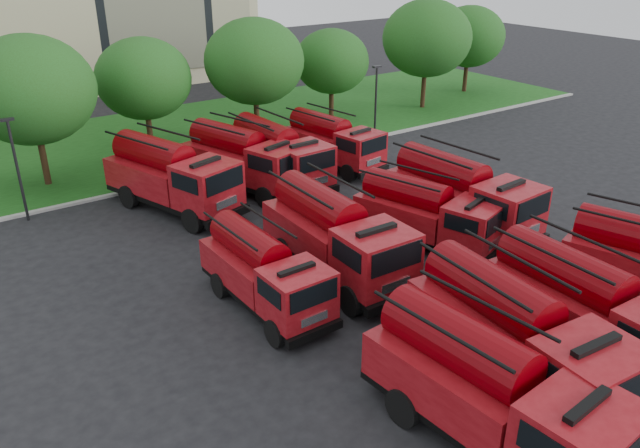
# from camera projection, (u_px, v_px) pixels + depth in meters

# --- Properties ---
(ground) EXTENTS (140.00, 140.00, 0.00)m
(ground) POSITION_uv_depth(u_px,v_px,m) (422.00, 313.00, 23.05)
(ground) COLOR black
(ground) RESTS_ON ground
(lawn) EXTENTS (70.00, 16.00, 0.12)m
(lawn) POSITION_uv_depth(u_px,v_px,m) (155.00, 140.00, 42.30)
(lawn) COLOR #164412
(lawn) RESTS_ON ground
(curb) EXTENTS (70.00, 0.30, 0.14)m
(curb) POSITION_uv_depth(u_px,v_px,m) (208.00, 174.00, 36.29)
(curb) COLOR gray
(curb) RESTS_ON ground
(tree_2) EXTENTS (6.72, 6.72, 8.22)m
(tree_2) POSITION_uv_depth(u_px,v_px,m) (30.00, 90.00, 32.56)
(tree_2) COLOR #382314
(tree_2) RESTS_ON ground
(tree_3) EXTENTS (5.88, 5.88, 7.19)m
(tree_3) POSITION_uv_depth(u_px,v_px,m) (143.00, 79.00, 38.35)
(tree_3) COLOR #382314
(tree_3) RESTS_ON ground
(tree_4) EXTENTS (6.55, 6.55, 8.01)m
(tree_4) POSITION_uv_depth(u_px,v_px,m) (254.00, 61.00, 40.67)
(tree_4) COLOR #382314
(tree_4) RESTS_ON ground
(tree_5) EXTENTS (5.46, 5.46, 6.68)m
(tree_5) POSITION_uv_depth(u_px,v_px,m) (332.00, 61.00, 45.44)
(tree_5) COLOR #382314
(tree_5) RESTS_ON ground
(tree_6) EXTENTS (6.89, 6.89, 8.42)m
(tree_6) POSITION_uv_depth(u_px,v_px,m) (427.00, 38.00, 48.03)
(tree_6) COLOR #382314
(tree_6) RESTS_ON ground
(tree_7) EXTENTS (6.05, 6.05, 7.39)m
(tree_7) POSITION_uv_depth(u_px,v_px,m) (469.00, 37.00, 53.46)
(tree_7) COLOR #382314
(tree_7) RESTS_ON ground
(lamp_post_0) EXTENTS (0.60, 0.25, 5.11)m
(lamp_post_0) POSITION_uv_depth(u_px,v_px,m) (17.00, 164.00, 29.36)
(lamp_post_0) COLOR black
(lamp_post_0) RESTS_ON ground
(lamp_post_1) EXTENTS (0.60, 0.25, 5.11)m
(lamp_post_1) POSITION_uv_depth(u_px,v_px,m) (376.00, 100.00, 40.86)
(lamp_post_1) COLOR black
(lamp_post_1) RESTS_ON ground
(fire_truck_0) EXTENTS (3.20, 7.72, 3.44)m
(fire_truck_0) POSITION_uv_depth(u_px,v_px,m) (490.00, 392.00, 16.47)
(fire_truck_0) COLOR black
(fire_truck_0) RESTS_ON ground
(fire_truck_1) EXTENTS (3.34, 7.88, 3.50)m
(fire_truck_1) POSITION_uv_depth(u_px,v_px,m) (516.00, 336.00, 18.71)
(fire_truck_1) COLOR black
(fire_truck_1) RESTS_ON ground
(fire_truck_2) EXTENTS (3.00, 7.63, 3.43)m
(fire_truck_2) POSITION_uv_depth(u_px,v_px,m) (590.00, 309.00, 20.10)
(fire_truck_2) COLOR black
(fire_truck_2) RESTS_ON ground
(fire_truck_4) EXTENTS (2.47, 6.48, 2.93)m
(fire_truck_4) POSITION_uv_depth(u_px,v_px,m) (264.00, 272.00, 22.87)
(fire_truck_4) COLOR black
(fire_truck_4) RESTS_ON ground
(fire_truck_5) EXTENTS (3.02, 7.79, 3.51)m
(fire_truck_5) POSITION_uv_depth(u_px,v_px,m) (336.00, 236.00, 24.96)
(fire_truck_5) COLOR black
(fire_truck_5) RESTS_ON ground
(fire_truck_6) EXTENTS (4.03, 7.04, 3.04)m
(fire_truck_6) POSITION_uv_depth(u_px,v_px,m) (426.00, 214.00, 27.48)
(fire_truck_6) COLOR black
(fire_truck_6) RESTS_ON ground
(fire_truck_7) EXTENTS (3.23, 7.86, 3.51)m
(fire_truck_7) POSITION_uv_depth(u_px,v_px,m) (461.00, 195.00, 28.86)
(fire_truck_7) COLOR black
(fire_truck_7) RESTS_ON ground
(fire_truck_8) EXTENTS (4.86, 8.28, 3.57)m
(fire_truck_8) POSITION_uv_depth(u_px,v_px,m) (171.00, 176.00, 31.05)
(fire_truck_8) COLOR black
(fire_truck_8) RESTS_ON ground
(fire_truck_9) EXTENTS (4.57, 7.94, 3.43)m
(fire_truck_9) POSITION_uv_depth(u_px,v_px,m) (243.00, 159.00, 33.65)
(fire_truck_9) COLOR black
(fire_truck_9) RESTS_ON ground
(fire_truck_10) EXTENTS (3.00, 7.63, 3.43)m
(fire_truck_10) POSITION_uv_depth(u_px,v_px,m) (277.00, 155.00, 34.31)
(fire_truck_10) COLOR black
(fire_truck_10) RESTS_ON ground
(fire_truck_11) EXTENTS (3.27, 7.07, 3.10)m
(fire_truck_11) POSITION_uv_depth(u_px,v_px,m) (332.00, 142.00, 36.99)
(fire_truck_11) COLOR black
(fire_truck_11) RESTS_ON ground
(firefighter_4) EXTENTS (1.10, 0.91, 1.92)m
(firefighter_4) POSITION_uv_depth(u_px,v_px,m) (414.00, 369.00, 20.08)
(firefighter_4) COLOR black
(firefighter_4) RESTS_ON ground
(firefighter_5) EXTENTS (1.82, 1.55, 1.83)m
(firefighter_5) POSITION_uv_depth(u_px,v_px,m) (456.00, 233.00, 29.22)
(firefighter_5) COLOR #B7300E
(firefighter_5) RESTS_ON ground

